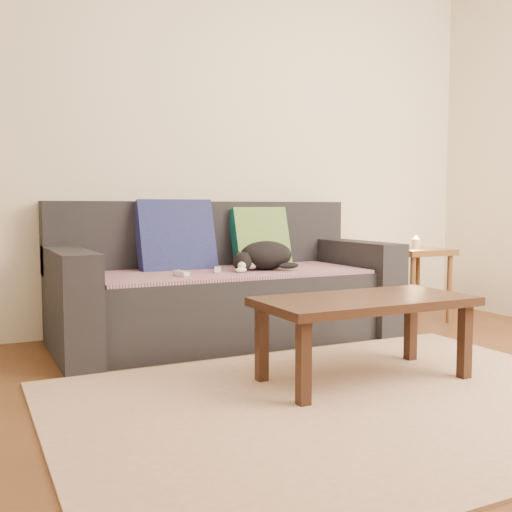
# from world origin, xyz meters

# --- Properties ---
(ground) EXTENTS (4.50, 4.50, 0.00)m
(ground) POSITION_xyz_m (0.00, 0.00, 0.00)
(ground) COLOR brown
(ground) RESTS_ON ground
(back_wall) EXTENTS (4.50, 0.04, 2.60)m
(back_wall) POSITION_xyz_m (0.00, 2.00, 1.30)
(back_wall) COLOR beige
(back_wall) RESTS_ON ground
(sofa) EXTENTS (2.10, 0.94, 0.87)m
(sofa) POSITION_xyz_m (0.00, 1.57, 0.31)
(sofa) COLOR #232328
(sofa) RESTS_ON ground
(throw_blanket) EXTENTS (1.66, 0.74, 0.02)m
(throw_blanket) POSITION_xyz_m (0.00, 1.48, 0.43)
(throw_blanket) COLOR #482A50
(throw_blanket) RESTS_ON sofa
(cushion_navy) EXTENTS (0.49, 0.26, 0.50)m
(cushion_navy) POSITION_xyz_m (-0.25, 1.74, 0.63)
(cushion_navy) COLOR #102044
(cushion_navy) RESTS_ON throw_blanket
(cushion_green) EXTENTS (0.39, 0.20, 0.40)m
(cushion_green) POSITION_xyz_m (0.35, 1.74, 0.63)
(cushion_green) COLOR #0D5952
(cushion_green) RESTS_ON throw_blanket
(cat) EXTENTS (0.47, 0.37, 0.18)m
(cat) POSITION_xyz_m (0.22, 1.43, 0.53)
(cat) COLOR black
(cat) RESTS_ON throw_blanket
(wii_remote_a) EXTENTS (0.05, 0.15, 0.03)m
(wii_remote_a) POSITION_xyz_m (-0.36, 1.32, 0.46)
(wii_remote_a) COLOR white
(wii_remote_a) RESTS_ON throw_blanket
(wii_remote_b) EXTENTS (0.09, 0.15, 0.03)m
(wii_remote_b) POSITION_xyz_m (-0.10, 1.42, 0.46)
(wii_remote_b) COLOR white
(wii_remote_b) RESTS_ON throw_blanket
(side_table) EXTENTS (0.42, 0.42, 0.53)m
(side_table) POSITION_xyz_m (1.49, 1.50, 0.44)
(side_table) COLOR brown
(side_table) RESTS_ON ground
(candle) EXTENTS (0.06, 0.06, 0.09)m
(candle) POSITION_xyz_m (1.49, 1.50, 0.57)
(candle) COLOR beige
(candle) RESTS_ON side_table
(rug) EXTENTS (2.50, 1.80, 0.01)m
(rug) POSITION_xyz_m (0.00, 0.15, 0.01)
(rug) COLOR tan
(rug) RESTS_ON ground
(coffee_table) EXTENTS (1.02, 0.51, 0.41)m
(coffee_table) POSITION_xyz_m (0.23, 0.39, 0.36)
(coffee_table) COLOR #321B13
(coffee_table) RESTS_ON rug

